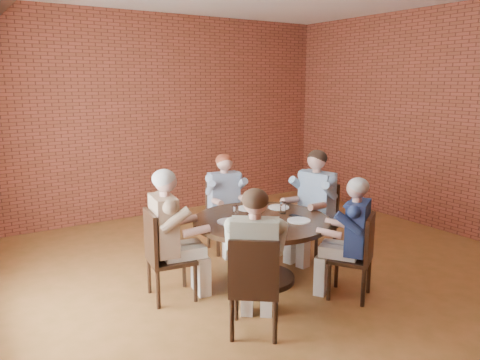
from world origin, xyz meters
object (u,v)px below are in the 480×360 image
dining_table (261,237)px  diner_b (226,203)px  chair_e (358,253)px  chair_b (223,213)px  diner_d (255,262)px  chair_d (254,283)px  diner_a (314,206)px  chair_a (318,218)px  diner_c (170,235)px  diner_e (351,239)px  smartphone (296,216)px  chair_c (162,252)px

dining_table → diner_b: bearing=80.7°
diner_b → chair_e: size_ratio=1.44×
chair_b → diner_d: 2.26m
dining_table → chair_d: size_ratio=1.63×
diner_a → chair_a: bearing=90.0°
diner_c → chair_e: bearing=-114.3°
chair_b → diner_c: 1.61m
diner_d → diner_e: (1.27, 0.04, -0.03)m
diner_a → chair_e: size_ratio=1.54×
diner_b → chair_e: diner_b is taller
chair_b → smartphone: size_ratio=6.38×
diner_a → chair_b: size_ratio=1.52×
diner_a → chair_d: bearing=-68.5°
diner_a → chair_b: (-0.79, 0.95, -0.20)m
chair_c → chair_e: chair_c is taller
chair_b → diner_d: size_ratio=0.68×
diner_a → diner_c: diner_a is taller
diner_b → diner_e: 1.97m
dining_table → diner_a: (0.98, 0.22, 0.18)m
dining_table → chair_a: size_ratio=1.58×
chair_e → chair_d: bearing=-31.2°
diner_a → smartphone: diner_a is taller
dining_table → smartphone: smartphone is taller
dining_table → smartphone: 0.47m
dining_table → chair_d: 1.23m
chair_d → diner_a: bearing=-107.4°
dining_table → chair_a: chair_a is taller
chair_c → diner_d: size_ratio=0.71×
dining_table → diner_b: size_ratio=1.17×
chair_a → diner_a: size_ratio=0.69×
chair_d → smartphone: size_ratio=6.51×
diner_a → diner_e: 1.16m
dining_table → diner_a: size_ratio=1.10×
diner_a → dining_table: bearing=-90.0°
dining_table → chair_c: 1.16m
diner_a → smartphone: size_ratio=9.70×
smartphone → chair_d: bearing=-156.4°
chair_d → diner_e: (1.32, 0.11, 0.14)m
diner_b → chair_c: size_ratio=1.37×
diner_a → chair_b: diner_a is taller
chair_b → chair_c: bearing=-134.3°
diner_c → diner_e: size_ratio=1.07×
chair_c → diner_c: bearing=-90.0°
chair_b → chair_d: bearing=-104.8°
chair_b → chair_a: bearing=-36.9°
chair_b → chair_e: (0.41, -2.09, -0.01)m
diner_d → chair_e: size_ratio=1.48×
diner_c → chair_e: diner_c is taller
diner_b → chair_d: 2.26m
chair_b → chair_c: 1.66m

